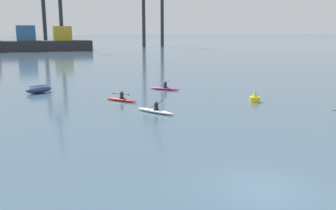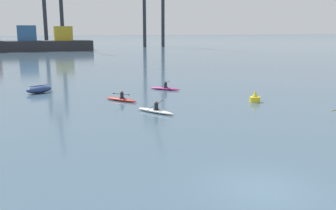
# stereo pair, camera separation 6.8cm
# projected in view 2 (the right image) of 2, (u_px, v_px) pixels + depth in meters

# --- Properties ---
(ground_plane) EXTENTS (800.00, 800.00, 0.00)m
(ground_plane) POSITION_uv_depth(u_px,v_px,m) (262.00, 190.00, 14.26)
(ground_plane) COLOR #425B70
(container_barge) EXTENTS (36.52, 8.05, 7.30)m
(container_barge) POSITION_uv_depth(u_px,v_px,m) (28.00, 42.00, 105.36)
(container_barge) COLOR #28282D
(container_barge) RESTS_ON ground
(capsized_dinghy) EXTENTS (2.82, 2.12, 0.76)m
(capsized_dinghy) POSITION_uv_depth(u_px,v_px,m) (39.00, 89.00, 35.91)
(capsized_dinghy) COLOR navy
(capsized_dinghy) RESTS_ON ground
(channel_buoy) EXTENTS (0.90, 0.90, 1.00)m
(channel_buoy) POSITION_uv_depth(u_px,v_px,m) (255.00, 98.00, 31.45)
(channel_buoy) COLOR yellow
(channel_buoy) RESTS_ON ground
(kayak_white) EXTENTS (2.31, 3.20, 0.95)m
(kayak_white) POSITION_uv_depth(u_px,v_px,m) (155.00, 110.00, 27.43)
(kayak_white) COLOR silver
(kayak_white) RESTS_ON ground
(kayak_magenta) EXTENTS (2.85, 2.81, 0.95)m
(kayak_magenta) POSITION_uv_depth(u_px,v_px,m) (165.00, 88.00, 37.88)
(kayak_magenta) COLOR #C13384
(kayak_magenta) RESTS_ON ground
(kayak_red) EXTENTS (2.53, 3.07, 0.95)m
(kayak_red) POSITION_uv_depth(u_px,v_px,m) (121.00, 99.00, 31.96)
(kayak_red) COLOR red
(kayak_red) RESTS_ON ground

